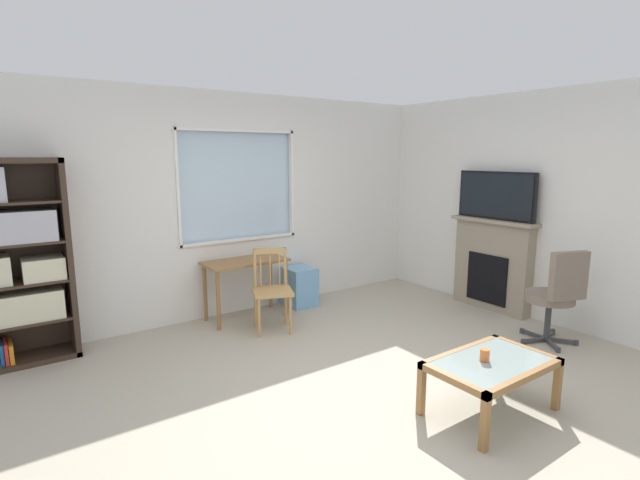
% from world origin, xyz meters
% --- Properties ---
extents(ground, '(6.59, 6.00, 0.02)m').
position_xyz_m(ground, '(0.00, 0.00, -0.01)').
color(ground, '#B2A893').
extents(wall_back_with_window, '(5.59, 0.15, 2.65)m').
position_xyz_m(wall_back_with_window, '(-0.01, 2.50, 1.30)').
color(wall_back_with_window, silver).
rests_on(wall_back_with_window, ground).
extents(wall_right, '(0.12, 5.20, 2.65)m').
position_xyz_m(wall_right, '(2.86, 0.00, 1.32)').
color(wall_right, silver).
rests_on(wall_right, ground).
extents(bookshelf, '(0.90, 0.38, 1.90)m').
position_xyz_m(bookshelf, '(-2.25, 2.25, 0.97)').
color(bookshelf, '#38281E').
rests_on(bookshelf, ground).
extents(desk_under_window, '(0.97, 0.48, 0.71)m').
position_xyz_m(desk_under_window, '(0.02, 2.15, 0.60)').
color(desk_under_window, olive).
rests_on(desk_under_window, ground).
extents(wooden_chair, '(0.54, 0.53, 0.90)m').
position_xyz_m(wooden_chair, '(0.08, 1.63, 0.46)').
color(wooden_chair, tan).
rests_on(wooden_chair, ground).
extents(plastic_drawer_unit, '(0.35, 0.40, 0.50)m').
position_xyz_m(plastic_drawer_unit, '(0.80, 2.20, 0.25)').
color(plastic_drawer_unit, '#72ADDB').
rests_on(plastic_drawer_unit, ground).
extents(fireplace, '(0.26, 1.11, 1.14)m').
position_xyz_m(fireplace, '(2.70, 0.68, 0.58)').
color(fireplace, gray).
rests_on(fireplace, ground).
extents(tv, '(0.06, 1.04, 0.58)m').
position_xyz_m(tv, '(2.68, 0.68, 1.44)').
color(tv, black).
rests_on(tv, fireplace).
extents(office_chair, '(0.58, 0.62, 1.00)m').
position_xyz_m(office_chair, '(2.22, -0.40, 0.55)').
color(office_chair, '#7A6B5B').
rests_on(office_chair, ground).
extents(coffee_table, '(0.94, 0.60, 0.41)m').
position_xyz_m(coffee_table, '(0.57, -0.81, 0.35)').
color(coffee_table, '#8C9E99').
rests_on(coffee_table, ground).
extents(sippy_cup, '(0.07, 0.07, 0.09)m').
position_xyz_m(sippy_cup, '(0.52, -0.78, 0.46)').
color(sippy_cup, orange).
rests_on(sippy_cup, coffee_table).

